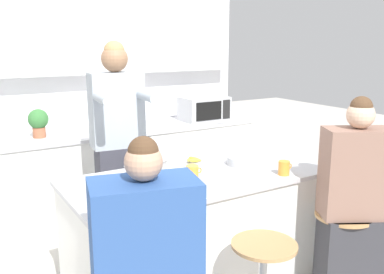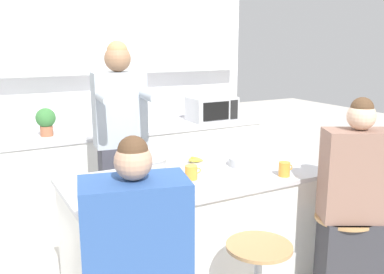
# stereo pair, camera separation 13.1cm
# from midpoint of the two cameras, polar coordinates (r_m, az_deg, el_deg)

# --- Properties ---
(wall_back) EXTENTS (3.36, 0.22, 2.70)m
(wall_back) POSITION_cam_midpoint_polar(r_m,az_deg,el_deg) (4.59, -13.36, 9.40)
(wall_back) COLOR white
(wall_back) RESTS_ON ground_plane
(back_counter) EXTENTS (3.12, 0.68, 0.91)m
(back_counter) POSITION_cam_midpoint_polar(r_m,az_deg,el_deg) (4.48, -11.36, -4.74)
(back_counter) COLOR white
(back_counter) RESTS_ON ground_plane
(kitchen_island) EXTENTS (1.79, 0.82, 0.89)m
(kitchen_island) POSITION_cam_midpoint_polar(r_m,az_deg,el_deg) (3.08, -0.43, -12.89)
(kitchen_island) COLOR black
(kitchen_island) RESTS_ON ground_plane
(bar_stool_rightmost) EXTENTS (0.38, 0.38, 0.68)m
(bar_stool_rightmost) POSITION_cam_midpoint_polar(r_m,az_deg,el_deg) (3.09, 18.01, -15.07)
(bar_stool_rightmost) COLOR tan
(bar_stool_rightmost) RESTS_ON ground_plane
(person_cooking) EXTENTS (0.46, 0.58, 1.78)m
(person_cooking) POSITION_cam_midpoint_polar(r_m,az_deg,el_deg) (3.41, -10.86, -2.60)
(person_cooking) COLOR #383842
(person_cooking) RESTS_ON ground_plane
(person_seated_near) EXTENTS (0.47, 0.41, 1.45)m
(person_seated_near) POSITION_cam_midpoint_polar(r_m,az_deg,el_deg) (2.97, 19.32, -10.24)
(person_seated_near) COLOR #333338
(person_seated_near) RESTS_ON ground_plane
(cooking_pot) EXTENTS (0.34, 0.26, 0.14)m
(cooking_pot) POSITION_cam_midpoint_polar(r_m,az_deg,el_deg) (2.86, -7.13, -4.13)
(cooking_pot) COLOR #B7BABC
(cooking_pot) RESTS_ON kitchen_island
(fruit_bowl) EXTENTS (0.22, 0.22, 0.06)m
(fruit_bowl) POSITION_cam_midpoint_polar(r_m,az_deg,el_deg) (3.16, 5.49, -3.19)
(fruit_bowl) COLOR #B7BABC
(fruit_bowl) RESTS_ON kitchen_island
(coffee_cup_near) EXTENTS (0.12, 0.08, 0.09)m
(coffee_cup_near) POSITION_cam_midpoint_polar(r_m,az_deg,el_deg) (2.82, -1.29, -4.75)
(coffee_cup_near) COLOR orange
(coffee_cup_near) RESTS_ON kitchen_island
(coffee_cup_far) EXTENTS (0.11, 0.08, 0.10)m
(coffee_cup_far) POSITION_cam_midpoint_polar(r_m,az_deg,el_deg) (2.96, 10.94, -4.08)
(coffee_cup_far) COLOR orange
(coffee_cup_far) RESTS_ON kitchen_island
(banana_bunch) EXTENTS (0.14, 0.10, 0.05)m
(banana_bunch) POSITION_cam_midpoint_polar(r_m,az_deg,el_deg) (3.21, -1.06, -3.05)
(banana_bunch) COLOR yellow
(banana_bunch) RESTS_ON kitchen_island
(microwave) EXTENTS (0.52, 0.33, 0.26)m
(microwave) POSITION_cam_midpoint_polar(r_m,az_deg,el_deg) (4.76, 0.87, 3.80)
(microwave) COLOR #B2B5B7
(microwave) RESTS_ON back_counter
(potted_plant) EXTENTS (0.18, 0.18, 0.26)m
(potted_plant) POSITION_cam_midpoint_polar(r_m,az_deg,el_deg) (4.16, -20.65, 1.97)
(potted_plant) COLOR #A86042
(potted_plant) RESTS_ON back_counter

